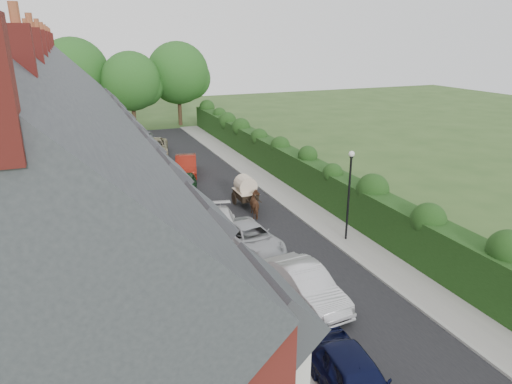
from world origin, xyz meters
The scene contains 23 objects.
ground centered at (0.00, 0.00, 0.00)m, with size 140.00×140.00×0.00m, color #2D4C1E.
road centered at (-0.50, 11.00, 0.01)m, with size 6.00×58.00×0.02m, color black.
pavement_hedge_side centered at (3.60, 11.00, 0.06)m, with size 2.20×58.00×0.12m, color gray.
pavement_house_side centered at (-4.35, 11.00, 0.06)m, with size 1.70×58.00×0.12m, color gray.
kerb_hedge_side centered at (2.55, 11.00, 0.07)m, with size 0.18×58.00×0.13m, color #989792.
kerb_house_side centered at (-3.55, 11.00, 0.07)m, with size 0.18×58.00×0.13m, color #989792.
hedge centered at (5.40, 11.00, 1.60)m, with size 2.10×58.00×2.85m.
terrace_row centered at (-10.87, 9.98, 4.47)m, with size 9.05×40.50×11.50m.
garden_wall_row centered at (-5.35, 10.00, 0.46)m, with size 0.35×40.35×1.10m.
lamppost centered at (3.40, 4.00, 3.30)m, with size 0.32×0.32×5.16m.
tree_far_left centered at (-2.65, 40.08, 5.71)m, with size 7.14×6.80×9.29m.
tree_far_right centered at (3.39, 42.08, 6.31)m, with size 7.98×7.60×10.31m.
tree_far_back centered at (-8.59, 43.08, 6.62)m, with size 8.40×8.00×10.82m.
car_navy centered at (-2.89, -6.20, 0.78)m, with size 1.85×4.60×1.57m, color black.
car_silver_a centered at (-1.62, -0.60, 0.80)m, with size 1.69×4.85×1.60m, color #B1B0B5.
car_silver_b centered at (-1.93, 5.00, 0.68)m, with size 2.27×4.92×1.37m, color #AEB1B6.
car_white centered at (-3.00, 7.00, 0.71)m, with size 2.00×4.92×1.43m, color white.
car_green centered at (-3.00, 15.12, 0.73)m, with size 1.72×4.28×1.46m, color black.
car_red centered at (-1.73, 19.90, 0.79)m, with size 1.67×4.80×1.58m, color maroon.
car_beige centered at (-3.00, 27.40, 0.79)m, with size 2.62×5.67×1.58m, color #9C8F71.
car_grey centered at (-3.00, 31.78, 0.64)m, with size 1.80×4.43×1.29m, color #52555A.
horse centered at (0.19, 9.32, 0.77)m, with size 0.83×1.82×1.54m, color #51311E.
horse_cart centered at (0.19, 11.29, 1.21)m, with size 1.33×2.94×2.12m.
Camera 1 is at (-10.04, -15.63, 10.86)m, focal length 32.00 mm.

